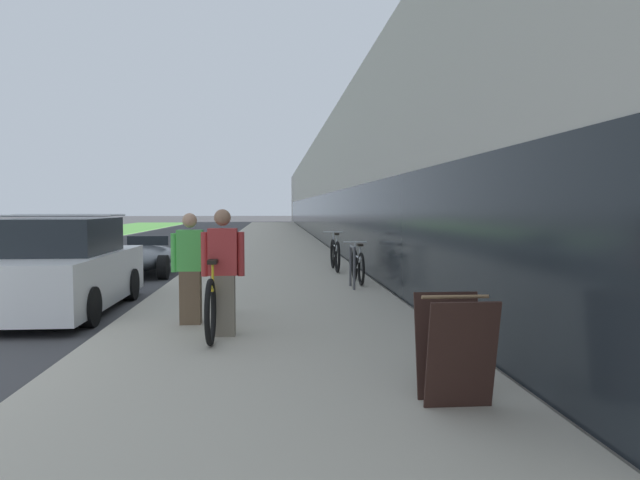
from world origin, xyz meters
TOP-DOWN VIEW (x-y plane):
  - sidewalk_slab at (5.59, 21.00)m, footprint 4.46×70.00m
  - storefront_facade at (12.85, 29.00)m, footprint 10.01×70.00m
  - lawn_strip at (-6.66, 25.00)m, footprint 5.81×70.00m
  - tandem_bicycle at (4.87, 1.90)m, footprint 0.52×2.41m
  - person_rider at (4.98, 1.61)m, footprint 0.54×0.21m
  - person_bystander at (4.47, 2.36)m, footprint 0.52×0.20m
  - bike_rack_hoop at (7.18, 5.65)m, footprint 0.05×0.60m
  - cruiser_bike_nearest at (7.41, 6.47)m, footprint 0.52×1.63m
  - cruiser_bike_middle at (7.18, 8.83)m, footprint 0.52×1.85m
  - sandwich_board_sign at (7.09, -1.06)m, footprint 0.56×0.56m
  - parked_sedan_curbside at (2.07, 4.22)m, footprint 1.90×4.09m
  - vintage_roadster_curbside at (2.19, 9.79)m, footprint 1.69×4.22m

SIDE VIEW (x-z plane):
  - lawn_strip at x=-6.66m, z-range 0.00..0.03m
  - sidewalk_slab at x=5.59m, z-range 0.00..0.15m
  - vintage_roadster_curbside at x=2.19m, z-range -0.07..0.91m
  - cruiser_bike_nearest at x=7.41m, z-range 0.09..0.95m
  - cruiser_bike_middle at x=7.18m, z-range 0.07..1.06m
  - tandem_bicycle at x=4.87m, z-range 0.07..1.06m
  - sandwich_board_sign at x=7.09m, z-range 0.16..1.06m
  - bike_rack_hoop at x=7.18m, z-range 0.25..1.09m
  - parked_sedan_curbside at x=2.07m, z-range -0.10..1.55m
  - person_bystander at x=4.47m, z-range 0.16..1.69m
  - person_rider at x=4.98m, z-range 0.16..1.75m
  - storefront_facade at x=12.85m, z-range -0.01..5.40m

